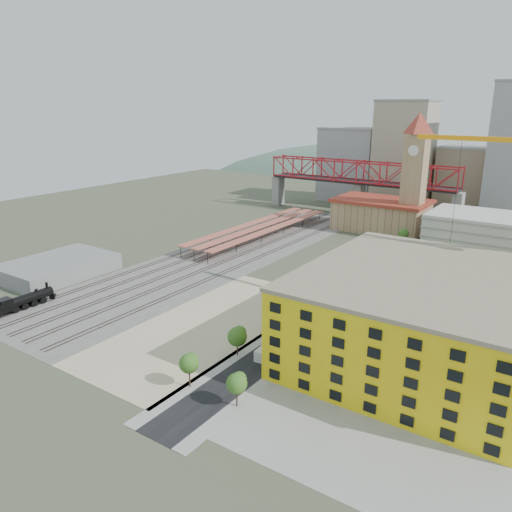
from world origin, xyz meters
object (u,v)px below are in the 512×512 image
Objects in this scene: locomotive at (18,303)px; site_trailer_b at (297,330)px; site_trailer_c at (324,310)px; car_0 at (266,342)px; clock_tower at (415,164)px; construction_building at (420,317)px; site_trailer_d at (336,302)px; site_trailer_a at (270,349)px.

locomotive reaches higher than site_trailer_b.
site_trailer_b is at bearing -95.83° from site_trailer_c.
site_trailer_c is 21.81m from car_0.
clock_tower reaches higher than site_trailer_c.
locomotive is (-92.00, -32.71, -7.33)m from construction_building.
car_0 is at bearing -97.64° from site_trailer_b.
clock_tower is 147.25m from locomotive.
car_0 is at bearing -103.74° from site_trailer_c.
site_trailer_d is (8.00, -84.10, -27.43)m from clock_tower.
site_trailer_d reaches higher than site_trailer_b.
site_trailer_d is at bearing 75.76° from car_0.
site_trailer_d reaches higher than car_0.
clock_tower is 13.63× the size of car_0.
construction_building is at bearing 28.68° from site_trailer_a.
construction_building is at bearing 19.57° from locomotive.
construction_building is 5.46× the size of site_trailer_d.
site_trailer_a is at bearing -95.83° from site_trailer_c.
site_trailer_b is 0.86× the size of site_trailer_c.
site_trailer_d is at bearing 102.64° from site_trailer_b.
site_trailer_c is at bearing 87.18° from site_trailer_a.
site_trailer_c is at bearing -107.60° from site_trailer_d.
site_trailer_d is at bearing -84.57° from clock_tower.
locomotive is 68.10m from site_trailer_a.
clock_tower is 95.39m from site_trailer_c.
locomotive is at bearing -144.23° from site_trailer_b.
site_trailer_b is at bearing 87.18° from site_trailer_a.
locomotive reaches higher than site_trailer_d.
site_trailer_b is 20.42m from site_trailer_d.
site_trailer_c is (-26.00, 8.95, -8.04)m from construction_building.
locomotive reaches higher than site_trailer_a.
site_trailer_d reaches higher than site_trailer_a.
clock_tower is at bearing 108.78° from construction_building.
site_trailer_c is 6.95m from site_trailer_d.
construction_building is 31.54m from site_trailer_d.
locomotive is 2.41× the size of site_trailer_d.
site_trailer_a is 4.50m from car_0.
site_trailer_a is at bearing -77.36° from site_trailer_b.
clock_tower is 119.41m from site_trailer_a.
site_trailer_b reaches higher than car_0.
site_trailer_d is (0.00, 20.42, 0.09)m from site_trailer_b.
site_trailer_c reaches higher than site_trailer_a.
site_trailer_b is 8.67m from car_0.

